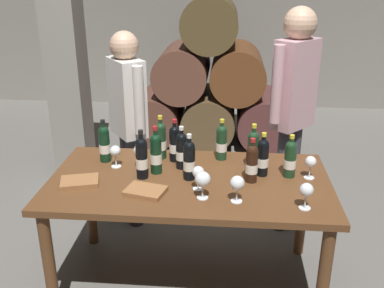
% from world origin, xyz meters
% --- Properties ---
extents(ground_plane, '(14.00, 14.00, 0.00)m').
position_xyz_m(ground_plane, '(0.00, 0.00, 0.00)').
color(ground_plane, '#66635E').
extents(cellar_back_wall, '(10.00, 0.24, 2.80)m').
position_xyz_m(cellar_back_wall, '(0.00, 4.20, 1.40)').
color(cellar_back_wall, gray).
rests_on(cellar_back_wall, ground_plane).
extents(barrel_stack, '(1.86, 0.90, 1.69)m').
position_xyz_m(barrel_stack, '(0.00, 2.60, 0.66)').
color(barrel_stack, brown).
rests_on(barrel_stack, ground_plane).
extents(stone_pillar, '(0.32, 0.32, 2.60)m').
position_xyz_m(stone_pillar, '(-1.30, 1.60, 1.30)').
color(stone_pillar, gray).
rests_on(stone_pillar, ground_plane).
extents(dining_table, '(1.70, 0.90, 0.76)m').
position_xyz_m(dining_table, '(0.00, 0.00, 0.67)').
color(dining_table, brown).
rests_on(dining_table, ground_plane).
extents(wine_bottle_0, '(0.07, 0.07, 0.28)m').
position_xyz_m(wine_bottle_0, '(-0.06, 0.16, 0.88)').
color(wine_bottle_0, black).
rests_on(wine_bottle_0, dining_table).
extents(wine_bottle_1, '(0.07, 0.07, 0.31)m').
position_xyz_m(wine_bottle_1, '(-0.29, -0.00, 0.89)').
color(wine_bottle_1, black).
rests_on(wine_bottle_1, dining_table).
extents(wine_bottle_2, '(0.07, 0.07, 0.27)m').
position_xyz_m(wine_bottle_2, '(0.61, 0.09, 0.88)').
color(wine_bottle_2, '#19381E').
rests_on(wine_bottle_2, dining_table).
extents(wine_bottle_3, '(0.07, 0.07, 0.30)m').
position_xyz_m(wine_bottle_3, '(-0.22, 0.31, 0.89)').
color(wine_bottle_3, '#19381E').
rests_on(wine_bottle_3, dining_table).
extents(wine_bottle_4, '(0.07, 0.07, 0.29)m').
position_xyz_m(wine_bottle_4, '(-0.58, 0.22, 0.88)').
color(wine_bottle_4, black).
rests_on(wine_bottle_4, dining_table).
extents(wine_bottle_5, '(0.07, 0.07, 0.31)m').
position_xyz_m(wine_bottle_5, '(-0.21, 0.08, 0.89)').
color(wine_bottle_5, black).
rests_on(wine_bottle_5, dining_table).
extents(wine_bottle_6, '(0.07, 0.07, 0.28)m').
position_xyz_m(wine_bottle_6, '(0.44, 0.10, 0.88)').
color(wine_bottle_6, black).
rests_on(wine_bottle_6, dining_table).
extents(wine_bottle_7, '(0.07, 0.07, 0.29)m').
position_xyz_m(wine_bottle_7, '(0.00, 0.01, 0.89)').
color(wine_bottle_7, black).
rests_on(wine_bottle_7, dining_table).
extents(wine_bottle_8, '(0.07, 0.07, 0.27)m').
position_xyz_m(wine_bottle_8, '(0.37, 0.01, 0.88)').
color(wine_bottle_8, black).
rests_on(wine_bottle_8, dining_table).
extents(wine_bottle_9, '(0.07, 0.07, 0.30)m').
position_xyz_m(wine_bottle_9, '(0.39, 0.19, 0.89)').
color(wine_bottle_9, '#19381E').
rests_on(wine_bottle_9, dining_table).
extents(wine_bottle_10, '(0.07, 0.07, 0.29)m').
position_xyz_m(wine_bottle_10, '(-0.12, 0.27, 0.89)').
color(wine_bottle_10, black).
rests_on(wine_bottle_10, dining_table).
extents(wine_bottle_11, '(0.07, 0.07, 0.28)m').
position_xyz_m(wine_bottle_11, '(0.19, 0.32, 0.88)').
color(wine_bottle_11, '#19381E').
rests_on(wine_bottle_11, dining_table).
extents(wine_glass_0, '(0.09, 0.09, 0.16)m').
position_xyz_m(wine_glass_0, '(0.10, -0.23, 0.87)').
color(wine_glass_0, white).
rests_on(wine_glass_0, dining_table).
extents(wine_glass_1, '(0.07, 0.07, 0.15)m').
position_xyz_m(wine_glass_1, '(-0.48, 0.14, 0.86)').
color(wine_glass_1, white).
rests_on(wine_glass_1, dining_table).
extents(wine_glass_2, '(0.08, 0.08, 0.15)m').
position_xyz_m(wine_glass_2, '(0.28, -0.25, 0.87)').
color(wine_glass_2, white).
rests_on(wine_glass_2, dining_table).
extents(wine_glass_3, '(0.07, 0.07, 0.15)m').
position_xyz_m(wine_glass_3, '(0.65, -0.30, 0.87)').
color(wine_glass_3, white).
rests_on(wine_glass_3, dining_table).
extents(wine_glass_4, '(0.07, 0.07, 0.14)m').
position_xyz_m(wine_glass_4, '(0.73, 0.08, 0.86)').
color(wine_glass_4, white).
rests_on(wine_glass_4, dining_table).
extents(wine_glass_5, '(0.07, 0.07, 0.14)m').
position_xyz_m(wine_glass_5, '(0.06, -0.12, 0.86)').
color(wine_glass_5, white).
rests_on(wine_glass_5, dining_table).
extents(wine_glass_6, '(0.09, 0.09, 0.16)m').
position_xyz_m(wine_glass_6, '(-0.32, 0.14, 0.87)').
color(wine_glass_6, white).
rests_on(wine_glass_6, dining_table).
extents(tasting_notebook, '(0.25, 0.21, 0.03)m').
position_xyz_m(tasting_notebook, '(-0.23, -0.20, 0.77)').
color(tasting_notebook, '#936038').
rests_on(tasting_notebook, dining_table).
extents(leather_ledger, '(0.26, 0.21, 0.03)m').
position_xyz_m(leather_ledger, '(-0.64, -0.12, 0.77)').
color(leather_ledger, '#936038').
rests_on(leather_ledger, dining_table).
extents(sommelier_presenting, '(0.36, 0.38, 1.72)m').
position_xyz_m(sommelier_presenting, '(0.69, 0.75, 1.04)').
color(sommelier_presenting, '#383842').
rests_on(sommelier_presenting, ground_plane).
extents(taster_seated_left, '(0.33, 0.41, 1.54)m').
position_xyz_m(taster_seated_left, '(-0.53, 0.72, 0.92)').
color(taster_seated_left, '#383842').
rests_on(taster_seated_left, ground_plane).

